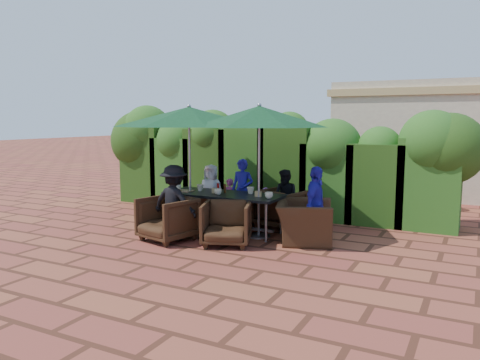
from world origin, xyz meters
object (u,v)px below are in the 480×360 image
at_px(chair_far_right, 280,206).
at_px(chair_near_left, 167,217).
at_px(chair_far_left, 210,202).
at_px(dining_table, 224,197).
at_px(chair_far_mid, 248,206).
at_px(umbrella_right, 259,117).
at_px(chair_end_right, 304,215).
at_px(umbrella_left, 189,117).
at_px(chair_near_right, 227,221).

xyz_separation_m(chair_far_right, chair_near_left, (-1.40, -1.89, 0.01)).
distance_m(chair_far_left, chair_near_left, 2.00).
xyz_separation_m(dining_table, chair_far_mid, (0.10, 0.83, -0.29)).
bearing_deg(chair_far_mid, umbrella_right, 109.80).
distance_m(chair_far_right, chair_near_left, 2.36).
bearing_deg(umbrella_right, chair_end_right, 4.01).
distance_m(dining_table, umbrella_left, 1.70).
xyz_separation_m(chair_far_mid, chair_far_right, (0.73, 0.00, 0.04)).
xyz_separation_m(chair_far_right, chair_end_right, (0.80, -0.83, 0.05)).
height_order(umbrella_left, umbrella_right, same).
height_order(chair_far_mid, chair_far_right, chair_far_right).
bearing_deg(dining_table, umbrella_right, -3.80).
bearing_deg(chair_near_left, chair_end_right, 39.65).
xyz_separation_m(chair_near_left, chair_near_right, (1.09, 0.23, -0.02)).
bearing_deg(chair_far_right, chair_far_left, 9.20).
height_order(dining_table, chair_far_left, dining_table).
relative_size(chair_near_left, chair_near_right, 1.05).
distance_m(dining_table, chair_near_left, 1.23).
bearing_deg(umbrella_left, chair_near_left, -81.16).
xyz_separation_m(chair_far_left, chair_far_right, (1.71, -0.08, 0.07)).
bearing_deg(chair_near_right, umbrella_right, 51.39).
xyz_separation_m(umbrella_left, chair_far_right, (1.56, 0.91, -1.79)).
xyz_separation_m(umbrella_right, chair_end_right, (0.86, 0.06, -1.73)).
bearing_deg(chair_near_left, chair_far_right, 67.28).
xyz_separation_m(umbrella_left, chair_far_mid, (0.83, 0.91, -1.83)).
relative_size(dining_table, umbrella_right, 0.90).
bearing_deg(chair_near_right, chair_near_left, 170.93).
relative_size(dining_table, chair_end_right, 2.10).
height_order(dining_table, chair_far_mid, chair_far_mid).
xyz_separation_m(chair_far_left, chair_far_mid, (0.98, -0.08, 0.02)).
bearing_deg(umbrella_left, chair_far_left, 98.57).
bearing_deg(chair_far_left, chair_near_right, 103.79).
distance_m(umbrella_right, chair_end_right, 1.94).
height_order(chair_near_left, chair_near_right, chair_near_left).
xyz_separation_m(umbrella_right, chair_near_left, (-1.34, -1.01, -1.78)).
relative_size(chair_far_left, chair_far_mid, 0.94).
height_order(chair_far_left, chair_far_right, chair_far_right).
relative_size(dining_table, chair_near_left, 2.65).
relative_size(umbrella_right, chair_near_right, 3.08).
height_order(chair_near_right, chair_end_right, chair_end_right).
bearing_deg(chair_end_right, umbrella_right, 75.21).
xyz_separation_m(umbrella_right, chair_far_left, (-1.64, 0.97, -1.85)).
relative_size(umbrella_left, chair_near_left, 3.34).
height_order(dining_table, umbrella_left, umbrella_left).
distance_m(umbrella_left, chair_near_left, 2.04).
bearing_deg(chair_far_mid, chair_far_right, 162.82).
relative_size(dining_table, chair_far_right, 2.72).
height_order(dining_table, chair_end_right, chair_end_right).
xyz_separation_m(chair_near_left, chair_end_right, (2.21, 1.07, 0.04)).
relative_size(chair_far_right, chair_near_right, 1.02).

